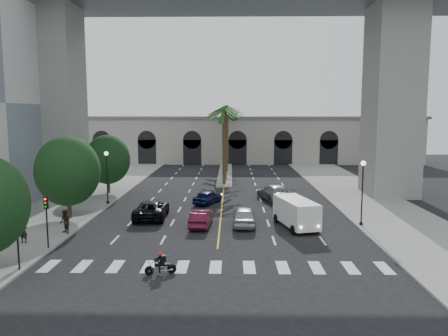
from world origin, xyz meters
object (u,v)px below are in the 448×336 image
traffic_signal_near (17,230)px  pedestrian_b (65,222)px  lamp_post_left_far (107,173)px  cargo_van (296,212)px  pedestrian_a (23,231)px  car_a (244,216)px  lamp_post_right (362,187)px  car_e (207,197)px  car_c (152,209)px  motorcycle_rider (161,264)px  car_b (201,218)px  traffic_signal_far (47,214)px  car_d (275,193)px

traffic_signal_near → pedestrian_b: bearing=91.5°
lamp_post_left_far → cargo_van: 19.49m
cargo_van → pedestrian_a: bearing=-179.8°
traffic_signal_near → car_a: bearing=39.0°
lamp_post_left_far → car_a: (13.38, -7.76, -2.44)m
lamp_post_right → traffic_signal_near: lamp_post_right is taller
car_a → car_e: (-3.48, 8.46, -0.10)m
traffic_signal_near → car_c: (5.28, 13.07, -1.72)m
car_a → cargo_van: size_ratio=0.81×
car_e → pedestrian_a: pedestrian_a is taller
lamp_post_right → motorcycle_rider: (-14.43, -10.72, -2.63)m
car_b → pedestrian_b: pedestrian_b is taller
traffic_signal_near → car_a: 17.17m
traffic_signal_near → car_e: 21.64m
lamp_post_left_far → car_a: bearing=-30.1°
car_e → pedestrian_b: pedestrian_b is taller
traffic_signal_far → car_e: traffic_signal_far is taller
car_b → car_d: 12.64m
lamp_post_right → car_e: size_ratio=1.33×
lamp_post_right → motorcycle_rider: size_ratio=3.02×
cargo_van → car_c: bearing=152.3°
lamp_post_left_far → car_c: size_ratio=0.94×
traffic_signal_near → motorcycle_rider: bearing=-1.5°
lamp_post_right → car_b: size_ratio=1.27×
lamp_post_right → car_d: (-5.93, 10.39, -2.37)m
lamp_post_left_far → car_c: (5.38, -5.43, -2.43)m
lamp_post_left_far → car_b: lamp_post_left_far is taller
pedestrian_a → pedestrian_b: size_ratio=0.93×
lamp_post_left_far → car_a: size_ratio=1.16×
car_b → cargo_van: 7.63m
cargo_van → pedestrian_b: 17.79m
car_a → pedestrian_b: size_ratio=2.57×
traffic_signal_near → motorcycle_rider: traffic_signal_near is taller
cargo_van → pedestrian_a: 20.21m
lamp_post_right → car_c: (-17.42, 2.57, -2.43)m
car_b → pedestrian_b: bearing=19.7°
car_b → car_e: size_ratio=1.05×
lamp_post_right → pedestrian_b: (-22.90, -2.91, -2.18)m
lamp_post_left_far → pedestrian_a: (-2.09, -13.33, -2.24)m
lamp_post_left_far → pedestrian_b: bearing=-90.5°
traffic_signal_near → motorcycle_rider: size_ratio=2.06×
car_d → pedestrian_b: (-16.97, -13.30, 0.20)m
car_a → car_d: size_ratio=0.79×
car_c → car_e: bearing=-128.0°
lamp_post_left_far → car_e: lamp_post_left_far is taller
car_a → car_b: 3.50m
lamp_post_right → car_a: lamp_post_right is taller
car_c → car_d: size_ratio=0.97×
car_a → cargo_van: 4.20m
car_d → pedestrian_a: 24.62m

